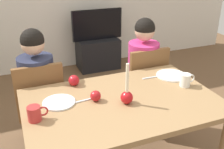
{
  "coord_description": "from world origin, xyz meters",
  "views": [
    {
      "loc": [
        -0.69,
        -1.53,
        1.73
      ],
      "look_at": [
        0.0,
        0.2,
        0.87
      ],
      "focal_mm": 43.02,
      "sensor_mm": 36.0,
      "label": 1
    }
  ],
  "objects": [
    {
      "name": "fork_right",
      "position": [
        0.39,
        0.26,
        0.75
      ],
      "size": [
        0.18,
        0.02,
        0.01
      ],
      "primitive_type": "cube",
      "rotation": [
        0.0,
        0.0,
        -0.02
      ],
      "color": "silver",
      "rests_on": "dining_table"
    },
    {
      "name": "mug_left",
      "position": [
        -0.61,
        -0.03,
        0.8
      ],
      "size": [
        0.13,
        0.09,
        0.1
      ],
      "color": "#B72D2D",
      "rests_on": "dining_table"
    },
    {
      "name": "tv_stand",
      "position": [
        0.59,
        2.3,
        0.24
      ],
      "size": [
        0.64,
        0.4,
        0.48
      ],
      "primitive_type": "cube",
      "color": "black",
      "rests_on": "ground"
    },
    {
      "name": "person_left_child",
      "position": [
        -0.52,
        0.64,
        0.57
      ],
      "size": [
        0.3,
        0.3,
        1.17
      ],
      "color": "#33384C",
      "rests_on": "ground"
    },
    {
      "name": "candle_centerpiece",
      "position": [
        0.01,
        -0.05,
        0.81
      ],
      "size": [
        0.09,
        0.09,
        0.3
      ],
      "color": "red",
      "rests_on": "dining_table"
    },
    {
      "name": "chair_right",
      "position": [
        0.51,
        0.61,
        0.51
      ],
      "size": [
        0.4,
        0.4,
        0.9
      ],
      "color": "brown",
      "rests_on": "ground"
    },
    {
      "name": "dining_table",
      "position": [
        0.0,
        0.0,
        0.67
      ],
      "size": [
        1.4,
        0.9,
        0.75
      ],
      "color": "#99754C",
      "rests_on": "ground"
    },
    {
      "name": "plate_left",
      "position": [
        -0.43,
        0.13,
        0.76
      ],
      "size": [
        0.23,
        0.23,
        0.01
      ],
      "primitive_type": "cylinder",
      "color": "silver",
      "rests_on": "dining_table"
    },
    {
      "name": "apple_near_candle",
      "position": [
        -0.18,
        0.07,
        0.79
      ],
      "size": [
        0.08,
        0.08,
        0.08
      ],
      "primitive_type": "sphere",
      "color": "#B0181D",
      "rests_on": "dining_table"
    },
    {
      "name": "apple_by_left_plate",
      "position": [
        -0.26,
        0.36,
        0.79
      ],
      "size": [
        0.09,
        0.09,
        0.09
      ],
      "primitive_type": "sphere",
      "color": "#B3161E",
      "rests_on": "dining_table"
    },
    {
      "name": "fork_left",
      "position": [
        -0.26,
        0.09,
        0.75
      ],
      "size": [
        0.18,
        0.03,
        0.01
      ],
      "primitive_type": "cube",
      "rotation": [
        0.0,
        0.0,
        0.1
      ],
      "color": "silver",
      "rests_on": "dining_table"
    },
    {
      "name": "person_right_child",
      "position": [
        0.51,
        0.64,
        0.57
      ],
      "size": [
        0.3,
        0.3,
        1.17
      ],
      "color": "#33384C",
      "rests_on": "ground"
    },
    {
      "name": "mug_right",
      "position": [
        0.56,
        0.03,
        0.8
      ],
      "size": [
        0.13,
        0.08,
        0.1
      ],
      "color": "white",
      "rests_on": "dining_table"
    },
    {
      "name": "plate_right",
      "position": [
        0.56,
        0.23,
        0.76
      ],
      "size": [
        0.26,
        0.26,
        0.01
      ],
      "primitive_type": "cylinder",
      "color": "white",
      "rests_on": "dining_table"
    },
    {
      "name": "tv",
      "position": [
        0.59,
        2.3,
        0.71
      ],
      "size": [
        0.79,
        0.05,
        0.46
      ],
      "color": "black",
      "rests_on": "tv_stand"
    },
    {
      "name": "chair_left",
      "position": [
        -0.52,
        0.61,
        0.51
      ],
      "size": [
        0.4,
        0.4,
        0.9
      ],
      "color": "brown",
      "rests_on": "ground"
    }
  ]
}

